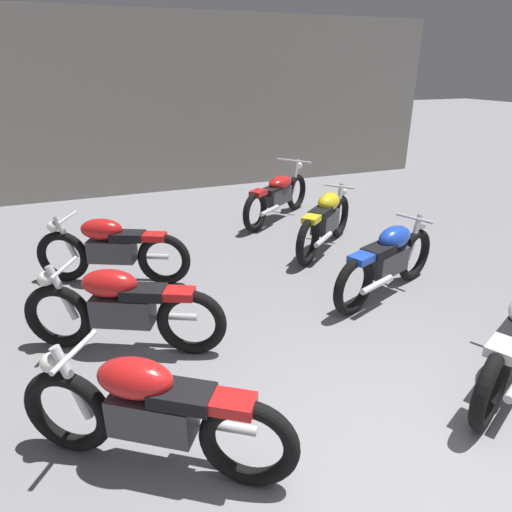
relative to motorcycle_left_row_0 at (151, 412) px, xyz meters
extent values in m
plane|color=gray|center=(1.54, -0.91, -0.46)|extent=(60.00, 60.00, 0.00)
cube|color=#9E998E|center=(1.54, 7.56, 1.34)|extent=(12.97, 0.24, 3.60)
torus|color=black|center=(-0.53, 0.36, -0.12)|extent=(0.61, 0.47, 0.67)
torus|color=black|center=(0.54, -0.38, -0.12)|extent=(0.61, 0.47, 0.67)
cylinder|color=silver|center=(-0.46, 0.32, 0.14)|extent=(0.24, 0.20, 0.56)
cube|color=#38383D|center=(0.01, -0.01, -0.02)|extent=(0.61, 0.52, 0.28)
ellipsoid|color=red|center=(-0.08, 0.05, 0.26)|extent=(0.59, 0.53, 0.26)
cube|color=black|center=(0.19, -0.13, 0.18)|extent=(0.47, 0.42, 0.10)
cube|color=red|center=(0.46, -0.32, 0.18)|extent=(0.34, 0.32, 0.08)
cylinder|color=silver|center=(-0.41, 0.28, 0.40)|extent=(0.30, 0.42, 0.04)
sphere|color=white|center=(-0.58, 0.40, 0.28)|extent=(0.14, 0.14, 0.14)
cylinder|color=silver|center=(0.41, -0.13, -0.14)|extent=(0.49, 0.37, 0.07)
torus|color=black|center=(-0.59, 1.79, -0.12)|extent=(0.65, 0.40, 0.67)
torus|color=black|center=(0.57, 1.21, -0.12)|extent=(0.65, 0.40, 0.67)
cylinder|color=silver|center=(-0.52, 1.75, 0.14)|extent=(0.25, 0.17, 0.56)
cube|color=#38383D|center=(-0.01, 1.50, -0.02)|extent=(0.62, 0.47, 0.28)
ellipsoid|color=red|center=(-0.10, 1.54, 0.26)|extent=(0.59, 0.48, 0.26)
cube|color=black|center=(0.18, 1.40, 0.18)|extent=(0.47, 0.39, 0.10)
cube|color=red|center=(0.48, 1.25, 0.18)|extent=(0.34, 0.30, 0.08)
cylinder|color=silver|center=(-0.47, 1.73, 0.40)|extent=(0.25, 0.45, 0.04)
sphere|color=white|center=(-0.65, 1.82, 0.28)|extent=(0.14, 0.14, 0.14)
cylinder|color=silver|center=(0.40, 1.44, -0.14)|extent=(0.52, 0.31, 0.07)
torus|color=black|center=(-0.55, 3.37, -0.12)|extent=(0.65, 0.39, 0.67)
torus|color=black|center=(0.62, 2.81, -0.12)|extent=(0.65, 0.39, 0.67)
cylinder|color=silver|center=(-0.48, 3.34, 0.14)|extent=(0.25, 0.17, 0.56)
cube|color=#38383D|center=(0.03, 3.09, -0.02)|extent=(0.62, 0.46, 0.28)
ellipsoid|color=red|center=(-0.06, 3.14, 0.26)|extent=(0.59, 0.48, 0.26)
cube|color=black|center=(0.23, 3.00, 0.18)|extent=(0.46, 0.39, 0.10)
cube|color=red|center=(0.53, 2.85, 0.18)|extent=(0.34, 0.30, 0.08)
cylinder|color=silver|center=(-0.42, 3.31, 0.40)|extent=(0.24, 0.45, 0.04)
sphere|color=white|center=(-0.60, 3.40, 0.28)|extent=(0.14, 0.14, 0.14)
cylinder|color=silver|center=(0.45, 3.04, -0.14)|extent=(0.53, 0.30, 0.07)
torus|color=black|center=(2.42, -0.54, -0.12)|extent=(0.65, 0.39, 0.67)
cube|color=#B7B7BC|center=(2.51, -0.49, 0.18)|extent=(0.34, 0.30, 0.08)
torus|color=black|center=(3.62, 1.78, -0.12)|extent=(0.66, 0.35, 0.67)
torus|color=black|center=(2.41, 1.31, -0.12)|extent=(0.66, 0.35, 0.67)
cylinder|color=silver|center=(3.55, 1.75, 0.14)|extent=(0.25, 0.15, 0.56)
cube|color=#38383D|center=(3.02, 1.54, -0.02)|extent=(0.62, 0.43, 0.28)
ellipsoid|color=blue|center=(3.11, 1.58, 0.26)|extent=(0.59, 0.45, 0.26)
cube|color=black|center=(2.81, 1.46, 0.18)|extent=(0.46, 0.37, 0.10)
cube|color=blue|center=(2.51, 1.34, 0.18)|extent=(0.33, 0.29, 0.08)
cylinder|color=silver|center=(3.49, 1.73, 0.40)|extent=(0.21, 0.46, 0.04)
sphere|color=white|center=(3.68, 1.80, 0.28)|extent=(0.14, 0.14, 0.14)
cylinder|color=silver|center=(2.69, 1.28, -0.14)|extent=(0.54, 0.27, 0.07)
torus|color=black|center=(3.58, 3.53, -0.12)|extent=(0.59, 0.51, 0.67)
torus|color=black|center=(2.58, 2.70, -0.12)|extent=(0.59, 0.51, 0.67)
cylinder|color=silver|center=(3.52, 3.48, 0.14)|extent=(0.23, 0.21, 0.56)
cube|color=#38383D|center=(3.08, 3.11, -0.02)|extent=(0.59, 0.55, 0.28)
ellipsoid|color=yellow|center=(3.15, 3.18, 0.26)|extent=(0.58, 0.55, 0.26)
cube|color=black|center=(2.91, 2.97, 0.18)|extent=(0.46, 0.44, 0.10)
cube|color=yellow|center=(2.65, 2.76, 0.18)|extent=(0.34, 0.33, 0.08)
cylinder|color=silver|center=(3.47, 3.44, 0.40)|extent=(0.33, 0.39, 0.04)
sphere|color=white|center=(3.62, 3.57, 0.28)|extent=(0.14, 0.14, 0.14)
cylinder|color=silver|center=(2.85, 2.76, -0.14)|extent=(0.47, 0.40, 0.07)
torus|color=black|center=(3.61, 5.15, -0.12)|extent=(0.60, 0.49, 0.67)
torus|color=black|center=(2.41, 4.25, -0.12)|extent=(0.60, 0.49, 0.67)
cylinder|color=silver|center=(3.55, 5.11, 0.19)|extent=(0.26, 0.22, 0.66)
cube|color=#38383D|center=(3.01, 4.70, -0.02)|extent=(0.67, 0.59, 0.28)
ellipsoid|color=red|center=(3.09, 4.76, 0.20)|extent=(0.67, 0.62, 0.22)
cube|color=black|center=(2.83, 4.57, 0.12)|extent=(0.46, 0.43, 0.10)
cube|color=red|center=(2.49, 4.31, 0.18)|extent=(0.34, 0.33, 0.08)
cylinder|color=silver|center=(3.50, 5.07, 0.50)|extent=(0.44, 0.57, 0.04)
sphere|color=white|center=(3.66, 5.19, 0.38)|extent=(0.14, 0.14, 0.14)
cylinder|color=silver|center=(2.69, 4.30, -0.14)|extent=(0.48, 0.39, 0.07)
camera|label=1|loc=(-0.23, -2.45, 2.10)|focal=31.92mm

